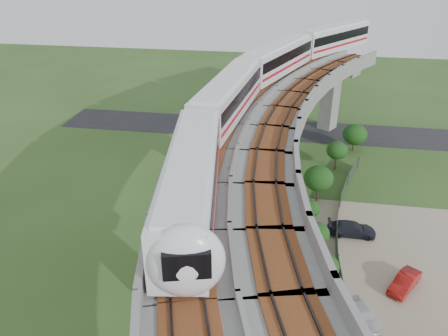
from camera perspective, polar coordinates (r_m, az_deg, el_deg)
The scene contains 16 objects.
ground at distance 38.70m, azimuth 1.67°, elevation -11.64°, with size 160.00×160.00×0.00m, color #314B1E.
dirt_lot at distance 38.39m, azimuth 23.17°, elevation -14.67°, with size 18.00×26.00×0.04m, color gray.
asphalt_road at distance 64.73m, azimuth 5.24°, elevation 5.14°, with size 60.00×8.00×0.03m, color #232326.
viaduct at distance 33.55m, azimuth 8.40°, elevation -0.08°, with size 19.58×73.98×11.40m.
metro_train at distance 44.77m, azimuth 6.57°, elevation 11.57°, with size 18.52×59.76×3.64m.
fence at distance 38.53m, azimuth 16.53°, elevation -11.77°, with size 3.87×38.73×1.50m.
tree_0 at distance 59.06m, azimuth 16.72°, elevation 4.22°, with size 3.15×3.15×3.65m.
tree_1 at distance 53.35m, azimuth 14.55°, elevation 2.25°, with size 2.50×2.50×3.58m.
tree_2 at distance 46.14m, azimuth 12.24°, elevation -1.34°, with size 3.08×3.08×3.99m.
tree_3 at distance 42.57m, azimuth 11.12°, elevation -5.21°, with size 1.99×1.99×2.66m.
tree_4 at distance 39.34m, azimuth 12.01°, elevation -8.38°, with size 2.25×2.25×2.73m.
tree_5 at distance 35.65m, azimuth 12.74°, elevation -12.47°, with size 2.61×2.61×3.02m.
tree_6 at distance 30.49m, azimuth 14.11°, elevation -19.43°, with size 3.02×3.02×3.80m.
car_white at distance 34.50m, azimuth 17.75°, elevation -17.74°, with size 1.39×3.45×1.17m, color silver.
car_red at distance 38.12m, azimuth 22.52°, elevation -13.60°, with size 1.31×3.74×1.23m, color maroon.
car_dark at distance 42.65m, azimuth 16.33°, elevation -7.62°, with size 1.80×4.42×1.28m, color black.
Camera 1 is at (3.70, -29.87, 24.33)m, focal length 35.00 mm.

